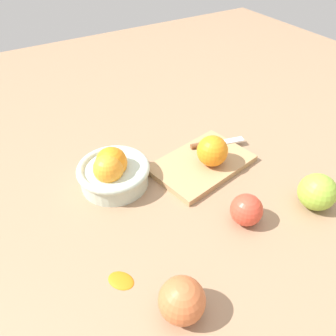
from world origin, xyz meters
name	(u,v)px	position (x,y,z in m)	size (l,w,h in m)	color
ground_plane	(187,206)	(0.00, 0.00, 0.00)	(2.40, 2.40, 0.00)	#997556
bowl	(113,171)	(-0.11, 0.15, 0.04)	(0.17, 0.17, 0.10)	beige
cutting_board	(202,164)	(0.11, 0.10, 0.01)	(0.25, 0.16, 0.02)	tan
orange_on_board	(212,151)	(0.13, 0.08, 0.06)	(0.08, 0.08, 0.08)	orange
knife	(210,144)	(0.17, 0.15, 0.02)	(0.15, 0.05, 0.01)	silver
apple_front_right	(246,210)	(0.08, -0.10, 0.03)	(0.07, 0.07, 0.07)	#D6422D
apple_front_right_2	(317,192)	(0.25, -0.14, 0.04)	(0.08, 0.08, 0.08)	#8EB738
apple_front_left	(182,300)	(-0.15, -0.20, 0.04)	(0.08, 0.08, 0.08)	#CC6638
citrus_peel	(121,280)	(-0.21, -0.09, 0.00)	(0.05, 0.04, 0.01)	orange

